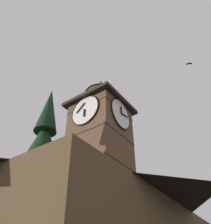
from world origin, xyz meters
TOP-DOWN VIEW (x-y plane):
  - clock_tower at (-0.20, -1.90)m, footprint 4.06×4.06m
  - pine_tree_behind at (1.25, -5.99)m, footprint 5.44×5.44m
  - flying_bird_low at (-6.03, 4.01)m, footprint 0.38×0.59m

SIDE VIEW (x-z plane):
  - pine_tree_behind at x=1.25m, z-range -1.59..14.09m
  - clock_tower at x=-0.20m, z-range 6.72..15.12m
  - flying_bird_low at x=-6.03m, z-range 19.10..19.23m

